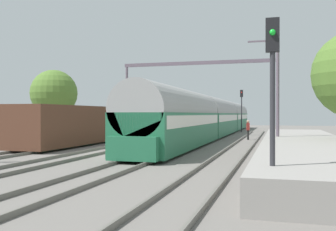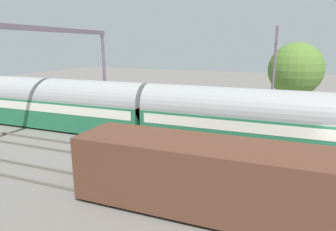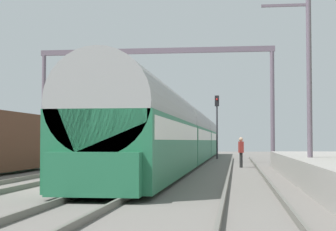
% 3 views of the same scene
% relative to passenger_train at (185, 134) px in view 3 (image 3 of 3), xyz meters
% --- Properties ---
extents(ground, '(120.00, 120.00, 0.00)m').
position_rel_passenger_train_xyz_m(ground, '(-1.96, -20.42, -1.97)').
color(ground, slate).
extents(track_west, '(1.52, 60.00, 0.16)m').
position_rel_passenger_train_xyz_m(track_west, '(-3.92, -20.42, -1.89)').
color(track_west, '#646159').
rests_on(track_west, ground).
extents(track_east, '(1.52, 60.00, 0.16)m').
position_rel_passenger_train_xyz_m(track_east, '(0.00, -20.42, -1.89)').
color(track_east, '#646159').
rests_on(track_east, ground).
extents(track_far_east, '(1.52, 60.00, 0.16)m').
position_rel_passenger_train_xyz_m(track_far_east, '(3.92, -20.42, -1.89)').
color(track_far_east, '#646159').
rests_on(track_far_east, ground).
extents(passenger_train, '(2.93, 49.20, 3.82)m').
position_rel_passenger_train_xyz_m(passenger_train, '(0.00, 0.00, 0.00)').
color(passenger_train, '#236B47').
rests_on(passenger_train, ground).
extents(person_crossing, '(0.32, 0.44, 1.73)m').
position_rel_passenger_train_xyz_m(person_crossing, '(3.79, -6.05, -0.94)').
color(person_crossing, '#242424').
rests_on(person_crossing, ground).
extents(railway_signal_far, '(0.36, 0.30, 5.34)m').
position_rel_passenger_train_xyz_m(railway_signal_far, '(1.92, 8.65, 1.43)').
color(railway_signal_far, '#2D2D33').
rests_on(railway_signal_far, ground).
extents(catenary_gantry, '(16.17, 0.28, 7.86)m').
position_rel_passenger_train_xyz_m(catenary_gantry, '(-1.96, -0.83, 3.91)').
color(catenary_gantry, '#665766').
rests_on(catenary_gantry, ground).
extents(catenary_pole_east_mid, '(1.90, 0.20, 8.00)m').
position_rel_passenger_train_xyz_m(catenary_pole_east_mid, '(6.27, -16.30, 2.18)').
color(catenary_pole_east_mid, '#665766').
rests_on(catenary_pole_east_mid, ground).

